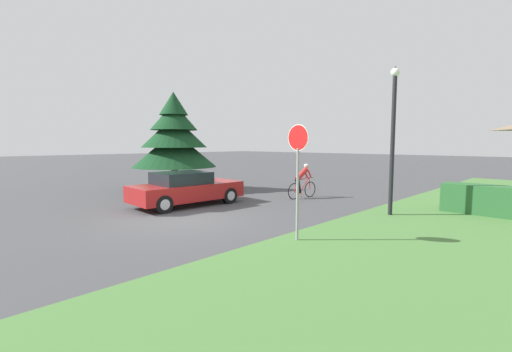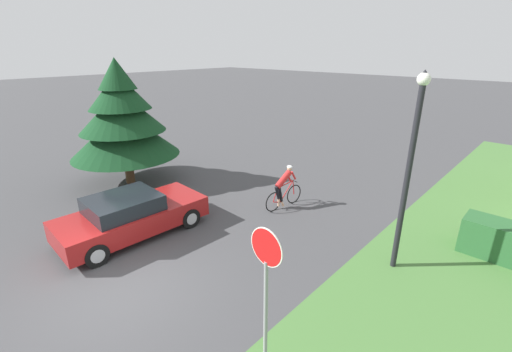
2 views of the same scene
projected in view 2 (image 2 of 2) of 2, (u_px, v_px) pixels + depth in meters
The scene contains 6 objects.
ground_plane at pixel (120, 289), 8.23m from camera, with size 140.00×140.00×0.00m, color #424244.
sedan_left_lane at pixel (131, 215), 10.41m from camera, with size 2.08×4.44×1.34m.
cyclist at pixel (284, 188), 12.24m from camera, with size 0.44×1.78×1.56m.
stop_sign at pixel (266, 278), 5.41m from camera, with size 0.65×0.07×2.93m.
street_lamp at pixel (410, 162), 8.09m from camera, with size 0.29×0.29×5.01m.
conifer_tall_near at pixel (122, 119), 13.81m from camera, with size 4.32×4.32×5.11m.
Camera 2 is at (6.97, -2.76, 5.45)m, focal length 24.00 mm.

